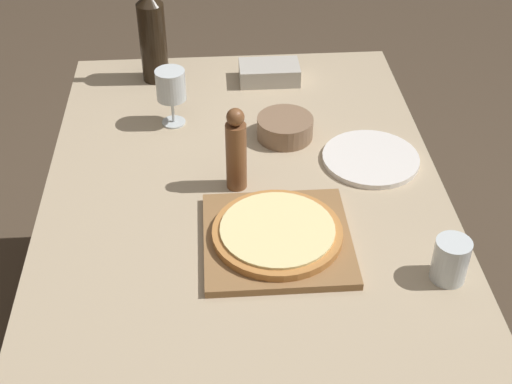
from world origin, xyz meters
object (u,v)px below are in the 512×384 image
at_px(small_bowl, 285,128).
at_px(wine_glass, 171,87).
at_px(pizza, 277,232).
at_px(pepper_mill, 236,151).
at_px(wine_bottle, 152,35).

bearing_deg(small_bowl, wine_glass, 163.31).
distance_m(pizza, pepper_mill, 0.23).
height_order(pizza, pepper_mill, pepper_mill).
height_order(wine_bottle, pepper_mill, wine_bottle).
xyz_separation_m(pizza, wine_bottle, (-0.29, 0.75, 0.11)).
bearing_deg(wine_glass, pepper_mill, -61.76).
distance_m(pepper_mill, wine_glass, 0.33).
relative_size(wine_glass, small_bowl, 1.07).
bearing_deg(wine_glass, pizza, -64.87).
xyz_separation_m(pizza, small_bowl, (0.06, 0.41, -0.00)).
height_order(wine_bottle, small_bowl, wine_bottle).
xyz_separation_m(wine_bottle, pepper_mill, (0.21, -0.54, -0.04)).
xyz_separation_m(pepper_mill, wine_glass, (-0.16, 0.29, 0.01)).
height_order(wine_glass, small_bowl, wine_glass).
relative_size(pizza, small_bowl, 1.92).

